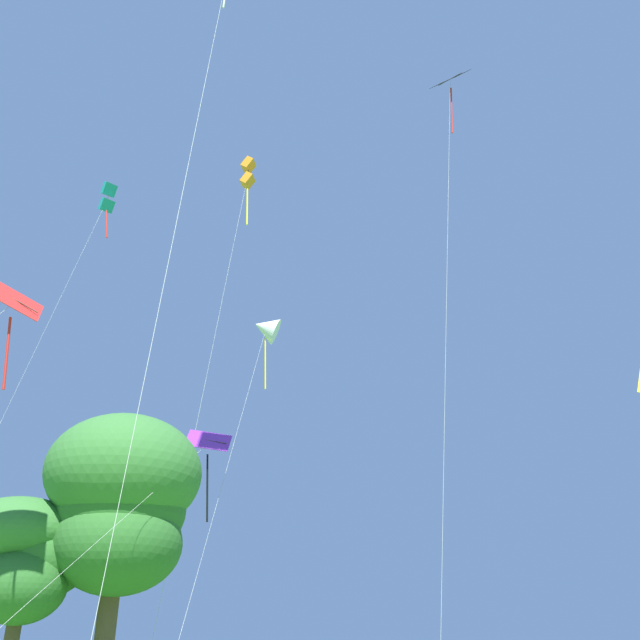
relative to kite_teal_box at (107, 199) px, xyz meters
The scene contains 8 objects.
kite_teal_box is the anchor object (origin of this frame).
kite_black_large 21.81m from the kite_teal_box, ahead, with size 2.96×6.72×30.14m.
kite_purple_streamer 22.66m from the kite_teal_box, 28.55° to the right, with size 2.34×11.95×9.64m.
kite_white_distant 14.59m from the kite_teal_box, ahead, with size 2.51×11.49×18.06m.
kite_red_high 23.80m from the kite_teal_box, 59.53° to the right, with size 4.39×11.86×12.32m.
kite_orange_box 10.60m from the kite_teal_box, ahead, with size 1.07×5.38×26.52m.
tree_right_cluster 23.60m from the kite_teal_box, 41.12° to the right, with size 5.81×5.81×9.77m.
tree_left_oak 24.84m from the kite_teal_box, 56.34° to the right, with size 4.72×4.39×6.64m.
Camera 1 is at (2.35, -2.88, 1.69)m, focal length 39.02 mm.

